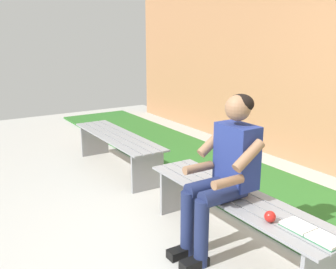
{
  "coord_description": "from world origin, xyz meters",
  "views": [
    {
      "loc": [
        -2.13,
        1.99,
        1.72
      ],
      "look_at": [
        0.77,
        0.15,
        0.81
      ],
      "focal_mm": 41.55,
      "sensor_mm": 36.0,
      "label": 1
    }
  ],
  "objects": [
    {
      "name": "book_open",
      "position": [
        -0.72,
        0.01,
        0.47
      ],
      "size": [
        0.41,
        0.16,
        0.02
      ],
      "rotation": [
        0.0,
        0.0,
        0.0
      ],
      "color": "white",
      "rests_on": "bench_near"
    },
    {
      "name": "grass_strip",
      "position": [
        1.1,
        -1.04,
        0.01
      ],
      "size": [
        9.0,
        1.33,
        0.03
      ],
      "primitive_type": "cube",
      "color": "#2D6B28",
      "rests_on": "ground"
    },
    {
      "name": "bench_near",
      "position": [
        0.0,
        0.0,
        0.36
      ],
      "size": [
        1.88,
        0.45,
        0.46
      ],
      "rotation": [
        0.0,
        0.0,
        0.0
      ],
      "color": "gray",
      "rests_on": "ground"
    },
    {
      "name": "bench_far",
      "position": [
        2.2,
        0.0,
        0.35
      ],
      "size": [
        1.79,
        0.45,
        0.46
      ],
      "rotation": [
        0.0,
        0.0,
        0.0
      ],
      "color": "gray",
      "rests_on": "ground"
    },
    {
      "name": "apple",
      "position": [
        -0.46,
        0.11,
        0.5
      ],
      "size": [
        0.08,
        0.08,
        0.08
      ],
      "primitive_type": "sphere",
      "color": "red",
      "rests_on": "bench_near"
    },
    {
      "name": "person_seated",
      "position": [
        0.03,
        0.1,
        0.7
      ],
      "size": [
        0.5,
        0.69,
        1.27
      ],
      "color": "navy",
      "rests_on": "ground"
    },
    {
      "name": "ground_plane",
      "position": [
        1.1,
        1.0,
        -0.02
      ],
      "size": [
        10.0,
        7.0,
        0.04
      ],
      "primitive_type": "cube",
      "color": "#B2B2AD"
    }
  ]
}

